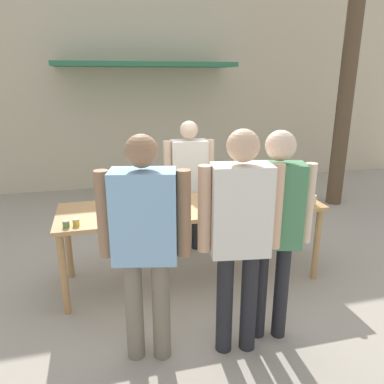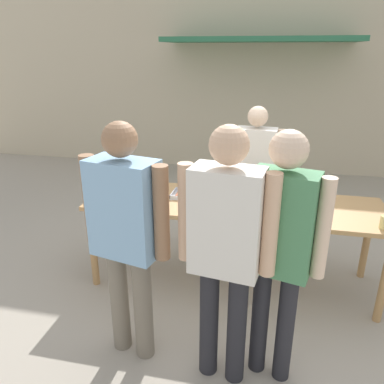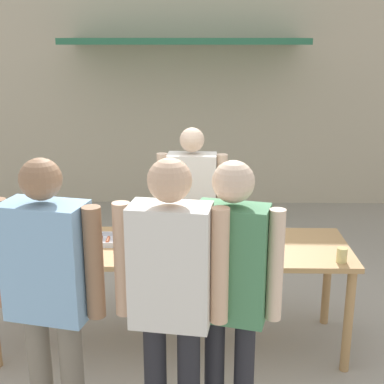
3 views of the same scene
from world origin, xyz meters
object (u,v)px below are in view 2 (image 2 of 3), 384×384
at_px(food_tray_buns, 271,201).
at_px(person_customer_holding_hotdog, 126,227).
at_px(food_tray_sausages, 192,195).
at_px(person_customer_waiting_in_line, 226,241).
at_px(person_server_behind_table, 255,168).
at_px(condiment_jar_ketchup, 106,201).
at_px(person_customer_with_cup, 280,241).
at_px(condiment_jar_mustard, 97,201).

relative_size(food_tray_buns, person_customer_holding_hotdog, 0.20).
relative_size(food_tray_sausages, person_customer_waiting_in_line, 0.21).
relative_size(food_tray_buns, person_server_behind_table, 0.22).
relative_size(condiment_jar_ketchup, person_customer_with_cup, 0.04).
height_order(condiment_jar_mustard, person_customer_waiting_in_line, person_customer_waiting_in_line).
relative_size(food_tray_sausages, condiment_jar_ketchup, 6.12).
bearing_deg(condiment_jar_mustard, condiment_jar_ketchup, 12.31).
xyz_separation_m(person_server_behind_table, person_customer_with_cup, (0.26, -1.86, 0.10)).
bearing_deg(person_customer_waiting_in_line, person_server_behind_table, -84.05).
relative_size(food_tray_buns, condiment_jar_mustard, 5.76).
relative_size(condiment_jar_mustard, condiment_jar_ketchup, 1.00).
height_order(food_tray_sausages, person_customer_waiting_in_line, person_customer_waiting_in_line).
relative_size(condiment_jar_ketchup, person_server_behind_table, 0.04).
xyz_separation_m(food_tray_buns, condiment_jar_mustard, (-1.62, -0.37, 0.01)).
bearing_deg(person_customer_waiting_in_line, condiment_jar_ketchup, -28.13).
bearing_deg(condiment_jar_ketchup, condiment_jar_mustard, -167.69).
bearing_deg(person_customer_with_cup, person_customer_holding_hotdog, 14.77).
bearing_deg(food_tray_buns, person_customer_with_cup, -86.98).
xyz_separation_m(condiment_jar_mustard, person_server_behind_table, (1.42, 1.05, 0.10)).
bearing_deg(food_tray_sausages, condiment_jar_mustard, -156.66).
relative_size(person_server_behind_table, person_customer_holding_hotdog, 0.92).
bearing_deg(person_customer_with_cup, food_tray_buns, -72.18).
relative_size(condiment_jar_mustard, person_customer_with_cup, 0.04).
distance_m(food_tray_sausages, person_server_behind_table, 0.89).
distance_m(person_customer_holding_hotdog, person_customer_with_cup, 1.06).
bearing_deg(food_tray_buns, person_customer_holding_hotdog, -130.11).
bearing_deg(condiment_jar_mustard, person_customer_holding_hotdog, -52.39).
bearing_deg(person_customer_waiting_in_line, person_customer_holding_hotdog, 0.97).
xyz_separation_m(condiment_jar_mustard, person_customer_waiting_in_line, (1.34, -0.90, 0.20)).
xyz_separation_m(food_tray_buns, person_customer_holding_hotdog, (-0.99, -1.18, 0.19)).
bearing_deg(person_customer_with_cup, condiment_jar_mustard, -11.01).
bearing_deg(person_customer_waiting_in_line, food_tray_buns, -94.12).
distance_m(food_tray_sausages, food_tray_buns, 0.77).
bearing_deg(condiment_jar_mustard, person_server_behind_table, 36.41).
relative_size(food_tray_sausages, condiment_jar_mustard, 6.12).
bearing_deg(food_tray_buns, food_tray_sausages, 179.95).
relative_size(condiment_jar_ketchup, person_customer_waiting_in_line, 0.04).
relative_size(food_tray_buns, person_customer_with_cup, 0.21).
height_order(person_customer_holding_hotdog, person_customer_waiting_in_line, person_customer_waiting_in_line).
bearing_deg(person_server_behind_table, person_customer_waiting_in_line, -89.68).
bearing_deg(person_customer_with_cup, condiment_jar_ketchup, -12.78).
bearing_deg(person_customer_holding_hotdog, person_customer_with_cup, -167.34).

